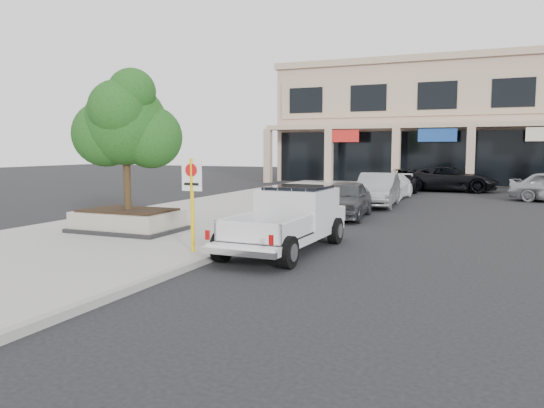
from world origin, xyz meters
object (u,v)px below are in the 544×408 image
Objects in this scene: curb_car_a at (345,199)px; curb_car_b at (377,190)px; planter at (128,220)px; planter_tree at (132,125)px; no_parking_sign at (192,192)px; curb_car_c at (389,186)px; pickup_truck at (284,220)px; lot_car_d at (450,179)px; curb_car_d at (403,180)px.

curb_car_b is (0.32, 4.57, 0.04)m from curb_car_a.
planter_tree is at bearing 48.97° from planter.
curb_car_a is 0.91× the size of curb_car_b.
curb_car_b is at bearing 81.03° from curb_car_a.
no_parking_sign reaches higher than curb_car_c.
curb_car_a is (-0.36, 7.27, -0.11)m from pickup_truck.
no_parking_sign is at bearing 168.21° from lot_car_d.
curb_car_c is at bearing 84.98° from no_parking_sign.
curb_car_c is (5.00, 15.22, -2.75)m from planter_tree.
planter_tree is 8.67m from curb_car_a.
lot_car_d is (2.68, 1.10, 0.09)m from curb_car_d.
pickup_truck is (1.78, 1.63, -0.80)m from no_parking_sign.
curb_car_a is at bearing 53.57° from planter.
curb_car_a reaches higher than curb_car_d.
lot_car_d reaches higher than planter.
curb_car_d is at bearing 84.86° from curb_car_a.
curb_car_c is (0.12, 8.58, -0.07)m from curb_car_a.
planter_tree is 0.88× the size of curb_car_c.
planter_tree is 0.75× the size of pickup_truck.
curb_car_a is at bearing 53.68° from planter_tree.
planter is at bearing -131.03° from planter_tree.
curb_car_c is at bearing 155.37° from lot_car_d.
planter_tree is 5.88m from pickup_truck.
curb_car_a is 0.85× the size of curb_car_d.
curb_car_d reaches higher than curb_car_c.
lot_car_d is (2.71, 14.77, 0.06)m from curb_car_a.
pickup_truck is at bearing -92.17° from curb_car_a.
no_parking_sign is at bearing -92.10° from curb_car_c.
planter_tree is 1.74× the size of no_parking_sign.
curb_car_b is at bearing 64.86° from planter.
planter is 0.63× the size of curb_car_d.
curb_car_c is 5.09m from curb_car_d.
no_parking_sign reaches higher than planter.
pickup_truck is 1.13× the size of curb_car_b.
pickup_truck is at bearing 172.01° from lot_car_d.
curb_car_c reaches higher than planter.
planter is 4.33m from no_parking_sign.
curb_car_d is at bearing 92.54° from pickup_truck.
no_parking_sign is at bearing -135.84° from pickup_truck.
lot_car_d is at bearing 72.88° from curb_car_b.
planter is at bearing 158.38° from lot_car_d.
planter is 1.39× the size of no_parking_sign.
planter is at bearing -105.56° from curb_car_c.
no_parking_sign is 22.63m from curb_car_d.
pickup_truck is at bearing -86.20° from curb_car_c.
curb_car_b is at bearing -83.37° from curb_car_d.
no_parking_sign is (3.47, -2.25, -1.78)m from planter_tree.
no_parking_sign is at bearing -30.25° from planter.
lot_car_d is at bearing 70.28° from planter.
curb_car_b is at bearing -84.24° from curb_car_c.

